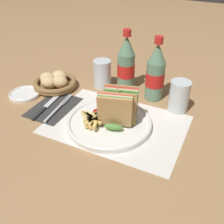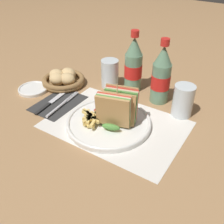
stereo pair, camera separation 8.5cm
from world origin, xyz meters
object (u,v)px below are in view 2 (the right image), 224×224
object	(u,v)px
plate_main	(109,122)
club_sandwich	(117,108)
glass_near	(183,102)
side_saucer	(33,89)
glass_far	(110,74)
bread_basket	(63,80)
coke_bottle_near	(133,66)
knife	(53,101)
coke_bottle_far	(161,76)
fork	(60,106)

from	to	relation	value
plate_main	club_sandwich	size ratio (longest dim) A/B	1.99
glass_near	side_saucer	xyz separation A→B (m)	(-0.55, -0.16, -0.04)
plate_main	glass_far	size ratio (longest dim) A/B	2.48
glass_far	bread_basket	world-z (taller)	glass_far
coke_bottle_near	knife	bearing A→B (deg)	-129.19
coke_bottle_near	coke_bottle_far	world-z (taller)	same
glass_near	glass_far	size ratio (longest dim) A/B	1.00
bread_basket	side_saucer	bearing A→B (deg)	-123.53
glass_near	side_saucer	size ratio (longest dim) A/B	0.96
fork	bread_basket	world-z (taller)	bread_basket
fork	knife	xyz separation A→B (m)	(-0.05, 0.02, -0.00)
knife	glass_far	distance (m)	0.25
glass_far	knife	bearing A→B (deg)	-116.69
knife	bread_basket	bearing A→B (deg)	109.28
glass_far	club_sandwich	bearing A→B (deg)	-51.90
knife	side_saucer	bearing A→B (deg)	164.93
knife	coke_bottle_near	bearing A→B (deg)	45.47
fork	coke_bottle_near	bearing A→B (deg)	54.54
fork	bread_basket	xyz separation A→B (m)	(-0.11, 0.14, 0.01)
plate_main	glass_near	size ratio (longest dim) A/B	2.48
plate_main	coke_bottle_near	distance (m)	0.27
coke_bottle_near	glass_near	xyz separation A→B (m)	(0.23, -0.06, -0.05)
club_sandwich	bread_basket	bearing A→B (deg)	160.39
club_sandwich	plate_main	bearing A→B (deg)	-156.83
plate_main	bread_basket	world-z (taller)	bread_basket
club_sandwich	coke_bottle_far	world-z (taller)	coke_bottle_far
knife	coke_bottle_near	size ratio (longest dim) A/B	0.84
knife	side_saucer	distance (m)	0.13
plate_main	coke_bottle_near	bearing A→B (deg)	101.51
bread_basket	coke_bottle_far	bearing A→B (deg)	14.25
plate_main	fork	bearing A→B (deg)	-176.99
glass_near	side_saucer	world-z (taller)	glass_near
plate_main	fork	xyz separation A→B (m)	(-0.20, -0.01, -0.00)
club_sandwich	coke_bottle_near	xyz separation A→B (m)	(-0.08, 0.24, 0.03)
glass_far	side_saucer	world-z (taller)	glass_far
glass_near	glass_far	bearing A→B (deg)	173.18
club_sandwich	glass_near	world-z (taller)	club_sandwich
plate_main	side_saucer	bearing A→B (deg)	175.99
glass_near	glass_far	world-z (taller)	same
knife	coke_bottle_far	bearing A→B (deg)	29.02
plate_main	knife	xyz separation A→B (m)	(-0.25, 0.00, -0.00)
coke_bottle_near	bread_basket	distance (m)	0.29
club_sandwich	knife	size ratio (longest dim) A/B	0.70
coke_bottle_far	side_saucer	bearing A→B (deg)	-156.02
knife	glass_far	world-z (taller)	glass_far
coke_bottle_near	fork	bearing A→B (deg)	-120.11
fork	coke_bottle_near	world-z (taller)	coke_bottle_near
club_sandwich	coke_bottle_far	distance (m)	0.22
bread_basket	coke_bottle_near	bearing A→B (deg)	25.05
plate_main	glass_near	world-z (taller)	glass_near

